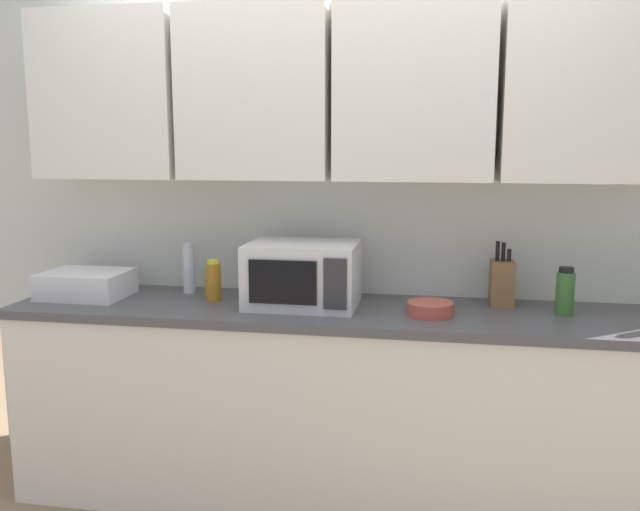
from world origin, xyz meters
The scene contains 9 objects.
wall_back_with_cabinets centered at (0.00, -0.07, 1.58)m, with size 3.68×0.38×2.60m.
counter_run centered at (0.00, -0.30, 0.45)m, with size 2.81×0.63×0.90m.
microwave centered at (-0.12, -0.29, 1.04)m, with size 0.48×0.37×0.28m.
dish_rack centered at (-1.15, -0.30, 0.96)m, with size 0.38×0.30×0.12m, color silver.
knife_block centered at (0.75, -0.13, 1.00)m, with size 0.10×0.12×0.29m.
bottle_amber_vinegar centered at (-0.54, -0.26, 0.99)m, with size 0.07×0.07×0.19m.
bottle_clear_tall centered at (-0.71, -0.13, 1.02)m, with size 0.06×0.06×0.25m.
bottle_green_oil centered at (0.99, -0.25, 1.00)m, with size 0.08×0.08×0.20m.
bowl_ceramic_small centered at (0.44, -0.36, 0.93)m, with size 0.19×0.19×0.06m, color #B24C3D.
Camera 1 is at (0.47, -3.10, 1.60)m, focal length 37.35 mm.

